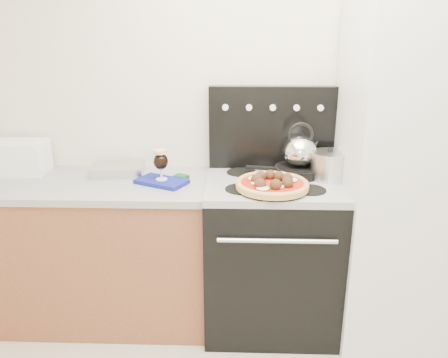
{
  "coord_description": "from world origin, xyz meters",
  "views": [
    {
      "loc": [
        -0.12,
        -1.18,
        1.72
      ],
      "look_at": [
        -0.2,
        1.05,
        0.97
      ],
      "focal_mm": 35.0,
      "sensor_mm": 36.0,
      "label": 1
    }
  ],
  "objects_px": {
    "fridge": "(400,179)",
    "skillet": "(299,171)",
    "stove_body": "(270,256)",
    "oven_mitt": "(162,182)",
    "pizza_pan": "(272,189)",
    "beer_glass": "(161,165)",
    "base_cabinet": "(91,253)",
    "stock_pot": "(329,166)",
    "pizza": "(272,183)",
    "tea_kettle": "(300,148)",
    "toaster_oven": "(20,157)"
  },
  "relations": [
    {
      "from": "fridge",
      "to": "tea_kettle",
      "type": "bearing_deg",
      "value": 165.28
    },
    {
      "from": "stove_body",
      "to": "skillet",
      "type": "distance_m",
      "value": 0.54
    },
    {
      "from": "fridge",
      "to": "beer_glass",
      "type": "xyz_separation_m",
      "value": [
        -1.34,
        0.02,
        0.06
      ]
    },
    {
      "from": "base_cabinet",
      "to": "stock_pot",
      "type": "relative_size",
      "value": 7.02
    },
    {
      "from": "base_cabinet",
      "to": "pizza",
      "type": "height_order",
      "value": "pizza"
    },
    {
      "from": "base_cabinet",
      "to": "stock_pot",
      "type": "distance_m",
      "value": 1.53
    },
    {
      "from": "pizza_pan",
      "to": "oven_mitt",
      "type": "bearing_deg",
      "value": 167.31
    },
    {
      "from": "base_cabinet",
      "to": "skillet",
      "type": "bearing_deg",
      "value": 4.21
    },
    {
      "from": "pizza",
      "to": "tea_kettle",
      "type": "relative_size",
      "value": 1.76
    },
    {
      "from": "stove_body",
      "to": "tea_kettle",
      "type": "distance_m",
      "value": 0.67
    },
    {
      "from": "toaster_oven",
      "to": "pizza",
      "type": "bearing_deg",
      "value": -15.37
    },
    {
      "from": "toaster_oven",
      "to": "stove_body",
      "type": "bearing_deg",
      "value": -9.84
    },
    {
      "from": "toaster_oven",
      "to": "oven_mitt",
      "type": "distance_m",
      "value": 0.92
    },
    {
      "from": "stove_body",
      "to": "toaster_oven",
      "type": "relative_size",
      "value": 2.81
    },
    {
      "from": "beer_glass",
      "to": "tea_kettle",
      "type": "xyz_separation_m",
      "value": [
        0.79,
        0.13,
        0.07
      ]
    },
    {
      "from": "fridge",
      "to": "skillet",
      "type": "distance_m",
      "value": 0.56
    },
    {
      "from": "stove_body",
      "to": "skillet",
      "type": "height_order",
      "value": "skillet"
    },
    {
      "from": "beer_glass",
      "to": "stock_pot",
      "type": "height_order",
      "value": "beer_glass"
    },
    {
      "from": "base_cabinet",
      "to": "tea_kettle",
      "type": "xyz_separation_m",
      "value": [
        1.26,
        0.09,
        0.65
      ]
    },
    {
      "from": "beer_glass",
      "to": "tea_kettle",
      "type": "relative_size",
      "value": 0.81
    },
    {
      "from": "stove_body",
      "to": "oven_mitt",
      "type": "bearing_deg",
      "value": -179.16
    },
    {
      "from": "toaster_oven",
      "to": "oven_mitt",
      "type": "bearing_deg",
      "value": -14.8
    },
    {
      "from": "beer_glass",
      "to": "pizza",
      "type": "distance_m",
      "value": 0.64
    },
    {
      "from": "stock_pot",
      "to": "pizza",
      "type": "bearing_deg",
      "value": -149.74
    },
    {
      "from": "base_cabinet",
      "to": "pizza",
      "type": "bearing_deg",
      "value": -9.07
    },
    {
      "from": "tea_kettle",
      "to": "stock_pot",
      "type": "bearing_deg",
      "value": -9.77
    },
    {
      "from": "stock_pot",
      "to": "pizza_pan",
      "type": "bearing_deg",
      "value": -149.74
    },
    {
      "from": "fridge",
      "to": "pizza",
      "type": "bearing_deg",
      "value": -170.25
    },
    {
      "from": "tea_kettle",
      "to": "toaster_oven",
      "type": "bearing_deg",
      "value": -168.13
    },
    {
      "from": "tea_kettle",
      "to": "stock_pot",
      "type": "relative_size",
      "value": 1.07
    },
    {
      "from": "fridge",
      "to": "pizza_pan",
      "type": "xyz_separation_m",
      "value": [
        -0.72,
        -0.12,
        -0.02
      ]
    },
    {
      "from": "beer_glass",
      "to": "base_cabinet",
      "type": "bearing_deg",
      "value": 175.81
    },
    {
      "from": "stove_body",
      "to": "oven_mitt",
      "type": "distance_m",
      "value": 0.79
    },
    {
      "from": "toaster_oven",
      "to": "skillet",
      "type": "xyz_separation_m",
      "value": [
        1.69,
        -0.05,
        -0.05
      ]
    },
    {
      "from": "base_cabinet",
      "to": "beer_glass",
      "type": "relative_size",
      "value": 8.1
    },
    {
      "from": "stove_body",
      "to": "beer_glass",
      "type": "bearing_deg",
      "value": -179.16
    },
    {
      "from": "base_cabinet",
      "to": "stove_body",
      "type": "height_order",
      "value": "stove_body"
    },
    {
      "from": "toaster_oven",
      "to": "pizza_pan",
      "type": "distance_m",
      "value": 1.55
    },
    {
      "from": "stove_body",
      "to": "tea_kettle",
      "type": "relative_size",
      "value": 3.98
    },
    {
      "from": "toaster_oven",
      "to": "pizza",
      "type": "distance_m",
      "value": 1.55
    },
    {
      "from": "base_cabinet",
      "to": "oven_mitt",
      "type": "height_order",
      "value": "oven_mitt"
    },
    {
      "from": "oven_mitt",
      "to": "beer_glass",
      "type": "bearing_deg",
      "value": 0.0
    },
    {
      "from": "toaster_oven",
      "to": "stock_pot",
      "type": "height_order",
      "value": "toaster_oven"
    },
    {
      "from": "pizza",
      "to": "stove_body",
      "type": "bearing_deg",
      "value": 82.84
    },
    {
      "from": "fridge",
      "to": "skillet",
      "type": "bearing_deg",
      "value": 165.28
    },
    {
      "from": "toaster_oven",
      "to": "pizza_pan",
      "type": "height_order",
      "value": "toaster_oven"
    },
    {
      "from": "toaster_oven",
      "to": "pizza_pan",
      "type": "relative_size",
      "value": 0.85
    },
    {
      "from": "beer_glass",
      "to": "stove_body",
      "type": "bearing_deg",
      "value": 0.84
    },
    {
      "from": "pizza",
      "to": "skillet",
      "type": "distance_m",
      "value": 0.32
    },
    {
      "from": "oven_mitt",
      "to": "fridge",
      "type": "bearing_deg",
      "value": -0.67
    }
  ]
}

